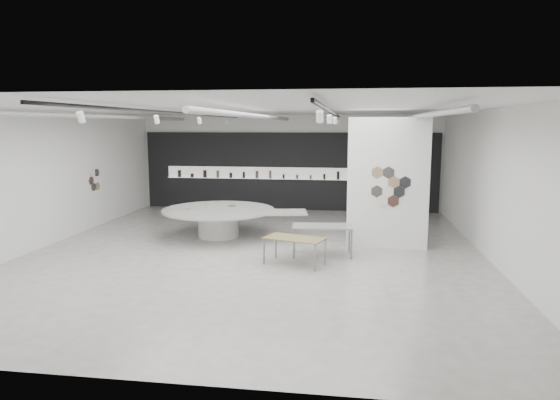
# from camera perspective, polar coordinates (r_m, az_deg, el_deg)

# --- Properties ---
(room) EXTENTS (12.02, 14.02, 3.82)m
(room) POSITION_cam_1_polar(r_m,az_deg,el_deg) (13.22, -3.21, 2.84)
(room) COLOR #ADA9A3
(room) RESTS_ON ground
(back_wall_display) EXTENTS (11.80, 0.27, 3.10)m
(back_wall_display) POSITION_cam_1_polar(r_m,az_deg,el_deg) (20.08, 0.75, 3.28)
(back_wall_display) COLOR black
(back_wall_display) RESTS_ON ground
(partition_column) EXTENTS (2.20, 0.38, 3.60)m
(partition_column) POSITION_cam_1_polar(r_m,az_deg,el_deg) (14.02, 12.21, 1.86)
(partition_column) COLOR white
(partition_column) RESTS_ON ground
(display_island) EXTENTS (4.73, 3.92, 0.87)m
(display_island) POSITION_cam_1_polar(r_m,az_deg,el_deg) (15.31, -6.78, -2.13)
(display_island) COLOR white
(display_island) RESTS_ON ground
(sample_table_wood) EXTENTS (1.59, 1.13, 0.67)m
(sample_table_wood) POSITION_cam_1_polar(r_m,az_deg,el_deg) (12.20, 1.68, -4.54)
(sample_table_wood) COLOR olive
(sample_table_wood) RESTS_ON ground
(sample_table_stone) EXTENTS (1.61, 0.91, 0.80)m
(sample_table_stone) POSITION_cam_1_polar(r_m,az_deg,el_deg) (13.06, 4.86, -3.21)
(sample_table_stone) COLOR gray
(sample_table_stone) RESTS_ON ground
(kitchen_counter) EXTENTS (1.82, 0.87, 1.38)m
(kitchen_counter) POSITION_cam_1_polar(r_m,az_deg,el_deg) (19.64, 10.91, -0.06)
(kitchen_counter) COLOR white
(kitchen_counter) RESTS_ON ground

